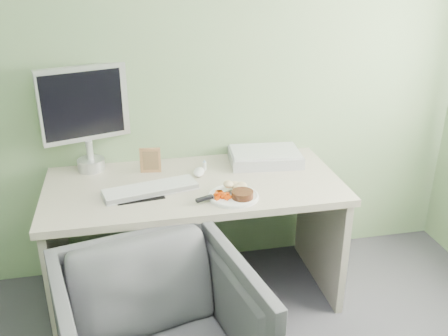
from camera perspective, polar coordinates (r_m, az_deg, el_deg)
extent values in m
plane|color=gray|center=(2.88, -4.90, 12.74)|extent=(3.50, 0.00, 3.50)
cube|color=#B8B09A|center=(2.72, -3.44, -2.08)|extent=(1.60, 0.75, 0.04)
cube|color=#A2998A|center=(2.91, -18.45, -9.80)|extent=(0.04, 0.70, 0.69)
cube|color=#A2998A|center=(3.08, 10.94, -6.92)|extent=(0.04, 0.70, 0.69)
cylinder|color=white|center=(2.55, 1.09, -3.25)|extent=(0.26, 0.26, 0.01)
cylinder|color=black|center=(2.51, 2.12, -3.04)|extent=(0.13, 0.13, 0.04)
ellipsoid|color=tan|center=(2.59, 1.50, -1.90)|extent=(0.14, 0.12, 0.06)
cube|color=#DA4004|center=(2.51, -0.21, -2.95)|extent=(0.08, 0.08, 0.04)
cube|color=silver|center=(2.54, 0.12, -2.89)|extent=(0.14, 0.07, 0.01)
cube|color=black|center=(2.48, -2.26, -3.51)|extent=(0.09, 0.05, 0.02)
cube|color=black|center=(2.63, -9.77, -2.82)|extent=(0.27, 0.24, 0.00)
cube|color=white|center=(2.63, -8.40, -2.35)|extent=(0.51, 0.24, 0.02)
ellipsoid|color=white|center=(2.80, -2.88, -0.44)|extent=(0.09, 0.12, 0.04)
cube|color=#A2694B|center=(2.84, -8.42, 0.88)|extent=(0.12, 0.03, 0.15)
cylinder|color=white|center=(2.86, -2.24, 0.23)|extent=(0.02, 0.02, 0.05)
cone|color=#8EACE4|center=(2.85, -2.26, 0.83)|extent=(0.02, 0.02, 0.02)
cube|color=#AAACB1|center=(2.97, 4.71, 1.21)|extent=(0.44, 0.31, 0.06)
cylinder|color=silver|center=(2.96, -14.93, 0.40)|extent=(0.15, 0.15, 0.07)
cylinder|color=silver|center=(2.92, -15.11, 1.98)|extent=(0.04, 0.04, 0.11)
cube|color=silver|center=(2.87, -15.64, 7.09)|extent=(0.49, 0.19, 0.42)
cube|color=black|center=(2.84, -15.67, 6.95)|extent=(0.42, 0.14, 0.36)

